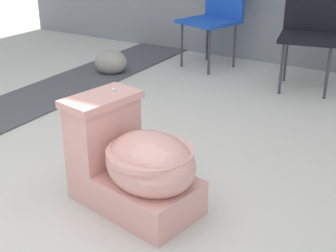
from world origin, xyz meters
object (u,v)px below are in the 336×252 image
at_px(toilet, 135,165).
at_px(boulder_near, 111,62).
at_px(folding_chair_middle, 311,23).
at_px(folding_chair_left, 217,10).

relative_size(toilet, boulder_near, 2.41).
height_order(toilet, boulder_near, toilet).
relative_size(toilet, folding_chair_middle, 0.82).
xyz_separation_m(toilet, folding_chair_left, (-0.71, 2.35, 0.29)).
bearing_deg(folding_chair_middle, folding_chair_left, -112.91).
height_order(folding_chair_middle, boulder_near, folding_chair_middle).
bearing_deg(boulder_near, folding_chair_left, 47.30).
bearing_deg(boulder_near, toilet, -49.69).
bearing_deg(folding_chair_left, boulder_near, -26.04).
distance_m(folding_chair_left, boulder_near, 1.07).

